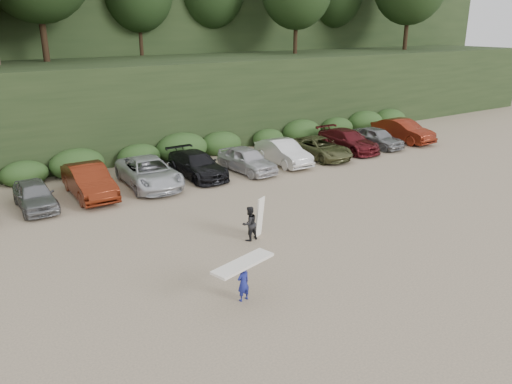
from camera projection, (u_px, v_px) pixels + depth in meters
ground at (309, 238)px, 20.77m from camera, size 120.00×120.00×0.00m
parked_cars at (163, 171)px, 27.39m from camera, size 39.38×5.92×1.64m
child_surfer at (243, 274)px, 15.83m from camera, size 2.36×1.20×1.37m
adult_surfer at (250, 223)px, 20.39m from camera, size 1.22×0.65×1.72m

